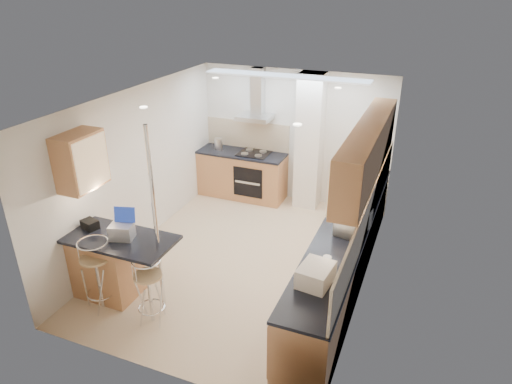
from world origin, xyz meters
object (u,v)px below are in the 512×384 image
at_px(microwave, 353,222).
at_px(bar_stool_near, 98,275).
at_px(laptop, 122,232).
at_px(bread_bin, 316,275).
at_px(bar_stool_end, 150,291).

distance_m(microwave, bar_stool_near, 3.36).
distance_m(laptop, bread_bin, 2.52).
height_order(laptop, bar_stool_near, laptop).
xyz_separation_m(microwave, laptop, (-2.67, -1.30, -0.02)).
distance_m(bar_stool_near, bread_bin, 2.82).
bearing_deg(bar_stool_end, laptop, 112.68).
xyz_separation_m(microwave, bar_stool_end, (-2.15, -1.56, -0.61)).
relative_size(bar_stool_near, bread_bin, 2.41).
bearing_deg(bread_bin, laptop, -172.46).
xyz_separation_m(microwave, bread_bin, (-0.16, -1.27, -0.03)).
height_order(microwave, bar_stool_near, microwave).
relative_size(laptop, bread_bin, 0.68).
distance_m(laptop, bar_stool_end, 0.83).
relative_size(laptop, bar_stool_near, 0.28).
bearing_deg(laptop, bread_bin, -15.42).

